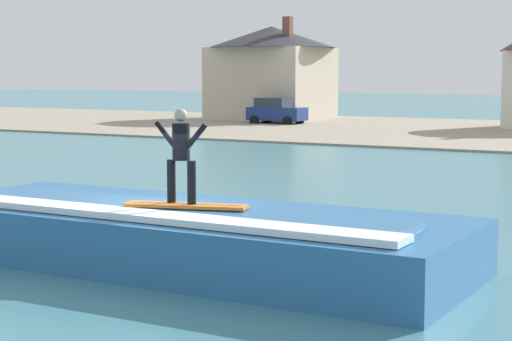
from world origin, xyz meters
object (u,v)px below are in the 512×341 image
object	(u,v)px
surfboard	(186,206)
surfer	(181,151)
car_near_shore	(276,111)
wave_crest	(184,236)
house_with_chimney	(271,69)

from	to	relation	value
surfboard	surfer	xyz separation A→B (m)	(-0.12, 0.04, 0.99)
surfboard	surfer	distance (m)	1.00
surfer	car_near_shore	xyz separation A→B (m)	(-19.96, 40.53, -1.24)
wave_crest	house_with_chimney	world-z (taller)	house_with_chimney
wave_crest	surfboard	size ratio (longest dim) A/B	4.68
wave_crest	surfboard	bearing A→B (deg)	-50.08
car_near_shore	house_with_chimney	size ratio (longest dim) A/B	0.41
wave_crest	house_with_chimney	bearing A→B (deg)	116.84
car_near_shore	house_with_chimney	xyz separation A→B (m)	(-3.06, 4.92, 2.94)
house_with_chimney	car_near_shore	bearing A→B (deg)	-58.12
wave_crest	house_with_chimney	xyz separation A→B (m)	(-22.83, 45.11, 3.34)
surfer	house_with_chimney	world-z (taller)	house_with_chimney
house_with_chimney	surfer	bearing A→B (deg)	-63.13
surfer	car_near_shore	world-z (taller)	surfer
wave_crest	surfboard	distance (m)	0.81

